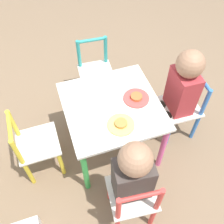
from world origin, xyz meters
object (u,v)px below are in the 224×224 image
(child_left, at_px, (132,175))
(plate_left, at_px, (121,124))
(chair_teal, at_px, (96,73))
(plate_front, at_px, (136,98))
(child_front, at_px, (180,89))
(kids_table, at_px, (112,112))
(chair_red, at_px, (133,199))
(chair_yellow, at_px, (35,146))
(chair_blue, at_px, (182,108))

(child_left, relative_size, plate_left, 4.55)
(chair_teal, bearing_deg, plate_front, -72.54)
(chair_teal, relative_size, child_front, 0.69)
(kids_table, relative_size, plate_front, 3.60)
(chair_red, bearing_deg, chair_teal, -89.15)
(chair_yellow, height_order, plate_left, chair_yellow)
(child_front, relative_size, child_left, 1.05)
(chair_red, relative_size, plate_front, 3.24)
(kids_table, height_order, chair_red, chair_red)
(chair_yellow, xyz_separation_m, child_front, (-0.01, -0.99, 0.21))
(child_left, bearing_deg, chair_teal, -89.09)
(chair_red, xyz_separation_m, plate_left, (0.36, -0.05, 0.22))
(chair_yellow, bearing_deg, child_front, -91.25)
(chair_red, distance_m, child_left, 0.19)
(child_left, bearing_deg, plate_left, -93.11)
(chair_yellow, relative_size, child_front, 0.69)
(chair_yellow, bearing_deg, chair_blue, -91.33)
(plate_front, bearing_deg, chair_blue, -93.28)
(chair_blue, height_order, chair_teal, same)
(child_front, xyz_separation_m, child_left, (-0.44, 0.51, -0.02))
(kids_table, bearing_deg, child_front, -92.27)
(chair_yellow, bearing_deg, plate_left, -107.17)
(kids_table, distance_m, child_front, 0.47)
(chair_teal, bearing_deg, chair_yellow, -132.75)
(chair_red, distance_m, plate_front, 0.60)
(plate_front, bearing_deg, child_front, -93.48)
(chair_red, relative_size, chair_yellow, 1.00)
(child_front, bearing_deg, chair_yellow, -88.59)
(child_left, bearing_deg, child_front, -133.31)
(child_front, bearing_deg, plate_left, -70.57)
(child_left, bearing_deg, chair_blue, -136.57)
(chair_red, xyz_separation_m, child_front, (0.50, -0.52, 0.21))
(chair_blue, xyz_separation_m, plate_front, (0.02, 0.36, 0.22))
(child_left, distance_m, plate_front, 0.51)
(chair_yellow, distance_m, child_left, 0.68)
(kids_table, distance_m, plate_front, 0.18)
(chair_teal, relative_size, chair_yellow, 1.00)
(child_front, relative_size, plate_left, 4.80)
(plate_left, bearing_deg, chair_blue, -74.95)
(chair_yellow, bearing_deg, plate_front, -90.09)
(chair_blue, relative_size, chair_red, 1.00)
(child_front, bearing_deg, kids_table, -90.00)
(kids_table, relative_size, chair_teal, 1.11)
(chair_blue, height_order, chair_yellow, same)
(child_front, bearing_deg, plate_front, -91.21)
(chair_teal, distance_m, plate_front, 0.58)
(child_left, height_order, plate_left, child_left)
(child_left, xyz_separation_m, plate_front, (0.46, -0.21, 0.03))
(chair_red, xyz_separation_m, chair_yellow, (0.52, 0.47, 0.00))
(kids_table, height_order, plate_left, plate_left)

